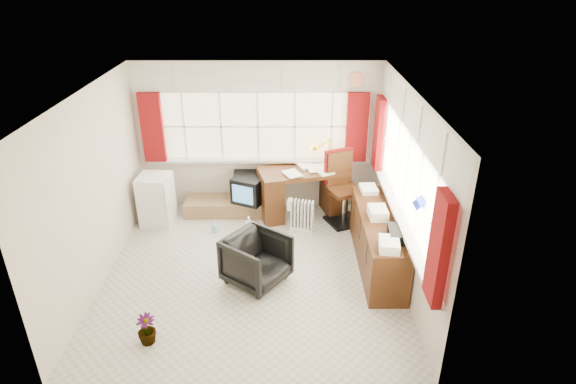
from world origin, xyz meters
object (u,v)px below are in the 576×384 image
Objects in this scene: credenza at (377,240)px; tv_bench at (227,206)px; crt_tv at (249,189)px; desk at (302,190)px; desk_lamp at (329,146)px; radiator at (302,219)px; office_chair at (257,260)px; task_chair at (341,184)px; mini_fridge at (156,200)px.

credenza reaches higher than tv_bench.
credenza is 2.38m from crt_tv.
credenza is 3.20× the size of crt_tv.
tv_bench is (-1.27, 0.04, -0.33)m from desk.
desk_lamp reaches higher than credenza.
crt_tv is (-0.86, 0.57, 0.25)m from radiator.
office_chair is 0.53× the size of tv_bench.
tv_bench is at bearing 146.30° from credenza.
desk_lamp reaches higher than task_chair.
task_chair is at bearing 2.28° from mini_fridge.
task_chair is 1.52m from crt_tv.
desk is 1.79m from credenza.
desk is 2.81× the size of radiator.
crt_tv is (-1.50, 0.16, -0.17)m from task_chair.
task_chair reaches higher than mini_fridge.
desk is at bearing 163.42° from task_chair.
desk_lamp is at bearing 26.62° from desk.
credenza is at bearing -38.85° from office_chair.
office_chair is 1.45m from radiator.
office_chair is at bearing -126.64° from task_chair.
desk_lamp is 1.94m from credenza.
crt_tv reaches higher than office_chair.
credenza is (1.00, -1.48, -0.06)m from desk.
task_chair reaches higher than tv_bench.
desk is at bearing -153.38° from desk_lamp.
credenza is at bearing -33.70° from tv_bench.
radiator is at bearing -91.80° from desk.
mini_fridge reaches higher than crt_tv.
credenza reaches higher than mini_fridge.
desk_lamp is 2.51m from office_chair.
task_chair reaches higher than radiator.
crt_tv is at bearing 142.31° from credenza.
credenza reaches higher than radiator.
tv_bench is (-1.89, 0.22, -0.51)m from task_chair.
desk_lamp is 1.49m from crt_tv.
radiator is at bearing 11.11° from office_chair.
task_chair is at bearing 106.55° from credenza.
crt_tv is (0.40, -0.06, 0.35)m from tv_bench.
mini_fridge is (-2.34, 0.29, 0.19)m from radiator.
desk_lamp is 0.24× the size of credenza.
desk_lamp is 0.34× the size of tv_bench.
desk is 1.28× the size of task_chair.
credenza is (1.02, -0.89, 0.17)m from radiator.
office_chair is 1.35× the size of radiator.
credenza reaches higher than office_chair.
office_chair is 1.71m from credenza.
radiator is 0.87× the size of crt_tv.
desk is at bearing -1.65° from tv_bench.
desk is 0.88m from crt_tv.
radiator is (-0.02, -0.59, -0.23)m from desk.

